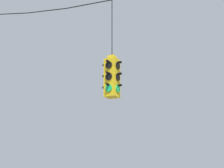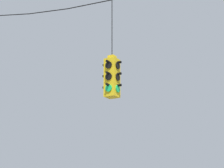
% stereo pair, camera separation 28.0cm
% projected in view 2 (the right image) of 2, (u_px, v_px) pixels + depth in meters
% --- Properties ---
extents(traffic_light_near_right_pole, '(0.58, 0.58, 2.90)m').
position_uv_depth(traffic_light_near_right_pole, '(112.00, 77.00, 12.02)').
color(traffic_light_near_right_pole, yellow).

